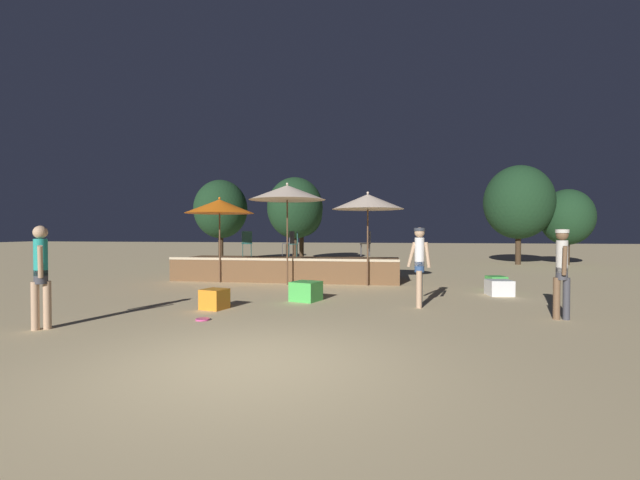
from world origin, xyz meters
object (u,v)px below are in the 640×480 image
cube_seat_3 (214,299)px  person_2 (41,272)px  cube_seat_2 (499,288)px  person_0 (562,268)px  background_tree_0 (567,217)px  background_tree_3 (221,209)px  bistro_chair_0 (290,241)px  background_tree_1 (519,202)px  person_1 (419,262)px  bistro_chair_3 (368,241)px  background_tree_4 (295,208)px  patio_umbrella_0 (287,193)px  patio_umbrella_1 (220,206)px  background_tree_2 (302,214)px  bistro_chair_2 (247,241)px  frisbee_disc (203,319)px  cube_seat_1 (306,291)px  patio_umbrella_2 (368,202)px  bistro_chair_1 (295,241)px  cube_seat_0 (496,283)px

cube_seat_3 → person_2: bearing=-132.8°
cube_seat_2 → person_0: bearing=-82.7°
background_tree_0 → background_tree_3: bearing=-176.8°
bistro_chair_0 → cube_seat_2: bearing=78.3°
cube_seat_2 → background_tree_1: bearing=72.3°
person_1 → bistro_chair_3: size_ratio=2.02×
person_2 → background_tree_4: (0.90, 16.27, 1.99)m
patio_umbrella_0 → patio_umbrella_1: patio_umbrella_0 is taller
person_2 → background_tree_2: size_ratio=0.43×
bistro_chair_2 → background_tree_2: 11.53m
background_tree_1 → background_tree_0: bearing=5.2°
background_tree_0 → background_tree_2: (-14.50, 2.23, 0.35)m
person_2 → frisbee_disc: person_2 is taller
patio_umbrella_0 → background_tree_1: size_ratio=0.64×
cube_seat_2 → frisbee_disc: (-6.51, -4.36, -0.19)m
patio_umbrella_0 → background_tree_3: background_tree_3 is taller
patio_umbrella_0 → cube_seat_1: (1.21, -3.00, -2.74)m
cube_seat_2 → bistro_chair_3: 5.20m
person_0 → background_tree_3: 18.96m
patio_umbrella_0 → patio_umbrella_2: (2.57, 0.23, -0.31)m
bistro_chair_0 → bistro_chair_2: size_ratio=1.00×
cube_seat_1 → background_tree_2: 16.29m
bistro_chair_0 → bistro_chair_1: size_ratio=1.00×
person_2 → background_tree_0: size_ratio=0.47×
bistro_chair_1 → patio_umbrella_1: bearing=-80.9°
cube_seat_0 → bistro_chair_0: bistro_chair_0 is taller
frisbee_disc → background_tree_2: 18.64m
person_0 → bistro_chair_3: 7.78m
person_0 → background_tree_3: bearing=-42.4°
patio_umbrella_1 → cube_seat_0: patio_umbrella_1 is taller
cube_seat_3 → bistro_chair_0: bearing=88.3°
person_1 → background_tree_2: (-6.14, 16.19, 1.77)m
patio_umbrella_2 → bistro_chair_3: patio_umbrella_2 is taller
cube_seat_2 → background_tree_4: size_ratio=0.15×
person_0 → cube_seat_3: bearing=5.2°
bistro_chair_2 → background_tree_0: 16.87m
cube_seat_1 → bistro_chair_3: bearing=76.4°
cube_seat_2 → background_tree_0: bearing=62.5°
bistro_chair_1 → background_tree_0: 15.46m
bistro_chair_0 → background_tree_1: size_ratio=0.17×
cube_seat_2 → cube_seat_3: 7.48m
cube_seat_0 → person_2: (-9.15, -6.66, 0.81)m
cube_seat_0 → cube_seat_1: 5.89m
cube_seat_3 → bistro_chair_1: bistro_chair_1 is taller
patio_umbrella_0 → bistro_chair_0: size_ratio=3.66×
cube_seat_0 → person_1: person_1 is taller
person_1 → bistro_chair_1: 6.13m
cube_seat_1 → background_tree_0: bearing=50.6°
bistro_chair_1 → frisbee_disc: bistro_chair_1 is taller
person_2 → frisbee_disc: (2.46, 1.20, -1.00)m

